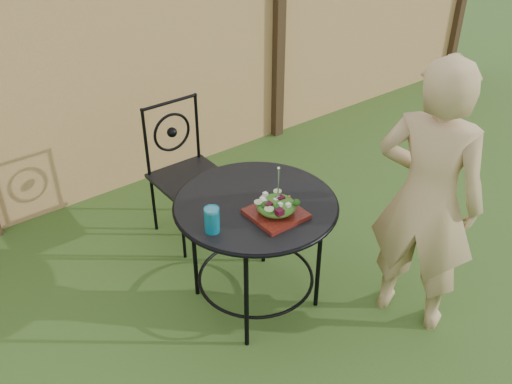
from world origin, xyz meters
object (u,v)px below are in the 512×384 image
patio_table (256,222)px  patio_chair (186,169)px  diner (427,200)px  salad_plate (276,214)px

patio_table → patio_chair: patio_chair is taller
diner → salad_plate: diner is taller
patio_table → salad_plate: bearing=-86.9°
patio_chair → salad_plate: bearing=-92.9°
patio_table → patio_chair: bearing=85.9°
patio_table → diner: (0.66, -0.63, 0.22)m
patio_table → diner: size_ratio=0.57×
salad_plate → patio_table: bearing=93.1°
patio_table → salad_plate: salad_plate is taller
patio_chair → diner: (0.60, -1.50, 0.30)m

